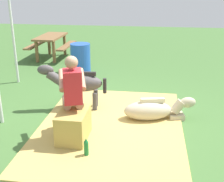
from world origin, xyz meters
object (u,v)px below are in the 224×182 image
at_px(person_seated, 73,92).
at_px(pony_lying, 153,110).
at_px(water_barrel, 81,58).
at_px(soda_bottle, 86,148).
at_px(tent_pole_right, 13,37).
at_px(hay_bale, 74,126).
at_px(picnic_bench, 51,41).
at_px(pony_standing, 76,83).

distance_m(person_seated, pony_lying, 1.61).
xyz_separation_m(pony_lying, water_barrel, (2.78, 2.04, 0.22)).
distance_m(soda_bottle, tent_pole_right, 4.08).
relative_size(hay_bale, pony_lying, 0.50).
xyz_separation_m(hay_bale, picnic_bench, (5.13, 2.11, 0.33)).
distance_m(pony_standing, water_barrel, 2.54).
bearing_deg(soda_bottle, hay_bale, 33.87).
bearing_deg(water_barrel, picnic_bench, 43.07).
relative_size(tent_pole_right, picnic_bench, 1.50).
height_order(person_seated, tent_pole_right, tent_pole_right).
height_order(tent_pole_right, picnic_bench, tent_pole_right).
bearing_deg(hay_bale, pony_lying, -53.50).
relative_size(hay_bale, person_seated, 0.50).
height_order(soda_bottle, water_barrel, water_barrel).
xyz_separation_m(pony_lying, tent_pole_right, (1.71, 3.42, 0.95)).
distance_m(hay_bale, pony_lying, 1.57).
distance_m(hay_bale, picnic_bench, 5.55).
bearing_deg(person_seated, pony_lying, -59.23).
relative_size(hay_bale, soda_bottle, 2.30).
relative_size(hay_bale, picnic_bench, 0.45).
bearing_deg(picnic_bench, water_barrel, -136.93).
xyz_separation_m(pony_standing, pony_lying, (-0.29, -1.52, -0.35)).
relative_size(pony_standing, picnic_bench, 0.88).
bearing_deg(hay_bale, water_barrel, 11.85).
bearing_deg(soda_bottle, water_barrel, 14.58).
relative_size(pony_lying, tent_pole_right, 0.59).
bearing_deg(picnic_bench, pony_standing, -154.66).
distance_m(pony_standing, picnic_bench, 4.32).
height_order(hay_bale, pony_standing, pony_standing).
xyz_separation_m(soda_bottle, water_barrel, (4.16, 1.08, 0.26)).
bearing_deg(picnic_bench, pony_lying, -141.29).
height_order(person_seated, pony_lying, person_seated).
xyz_separation_m(hay_bale, soda_bottle, (-0.45, -0.30, -0.11)).
bearing_deg(tent_pole_right, pony_lying, -116.53).
height_order(pony_lying, picnic_bench, picnic_bench).
xyz_separation_m(person_seated, water_barrel, (3.55, 0.74, -0.36)).
xyz_separation_m(person_seated, pony_lying, (0.77, -1.29, -0.58)).
height_order(pony_standing, water_barrel, pony_standing).
bearing_deg(soda_bottle, person_seated, 29.00).
xyz_separation_m(water_barrel, tent_pole_right, (-1.07, 1.38, 0.74)).
bearing_deg(tent_pole_right, picnic_bench, -1.17).
distance_m(pony_standing, pony_lying, 1.58).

